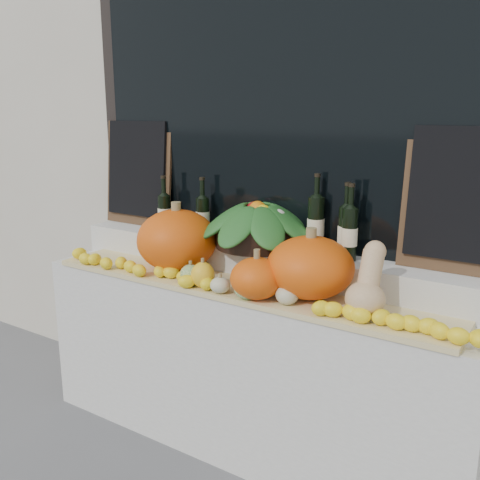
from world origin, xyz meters
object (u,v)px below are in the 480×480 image
produce_bowl (257,224)px  butternut_squash (368,287)px  pumpkin_right (310,267)px  wine_bottle_tall (316,224)px  pumpkin_left (177,240)px

produce_bowl → butternut_squash: bearing=-21.6°
pumpkin_right → wine_bottle_tall: (-0.10, 0.26, 0.14)m
pumpkin_left → butternut_squash: size_ratio=1.39×
butternut_squash → produce_bowl: produce_bowl is taller
pumpkin_left → wine_bottle_tall: (0.66, 0.26, 0.12)m
pumpkin_right → butternut_squash: butternut_squash is taller
pumpkin_right → wine_bottle_tall: bearing=111.0°
pumpkin_right → pumpkin_left: bearing=179.9°
produce_bowl → wine_bottle_tall: wine_bottle_tall is taller
pumpkin_left → butternut_squash: (1.05, -0.07, -0.04)m
pumpkin_left → produce_bowl: 0.43m
produce_bowl → pumpkin_left: bearing=-150.9°
pumpkin_right → wine_bottle_tall: size_ratio=1.01×
pumpkin_left → pumpkin_right: size_ratio=1.06×
pumpkin_right → produce_bowl: 0.46m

